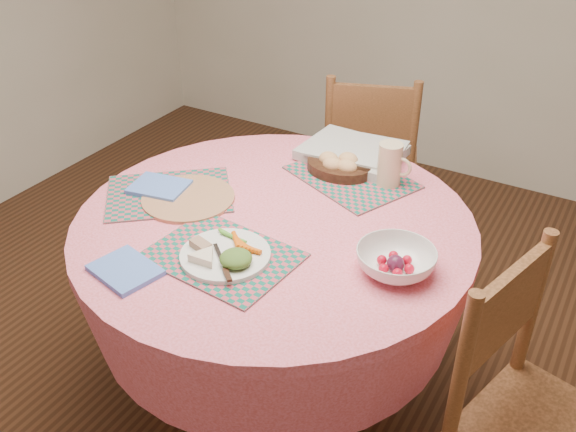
% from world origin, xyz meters
% --- Properties ---
extents(ground, '(4.00, 4.00, 0.00)m').
position_xyz_m(ground, '(0.00, 0.00, 0.00)').
color(ground, '#331C0F').
rests_on(ground, ground).
extents(dining_table, '(1.24, 1.24, 0.75)m').
position_xyz_m(dining_table, '(0.00, 0.00, 0.56)').
color(dining_table, pink).
rests_on(dining_table, ground).
extents(chair_right, '(0.50, 0.52, 0.92)m').
position_xyz_m(chair_right, '(0.85, -0.12, 0.48)').
color(chair_right, brown).
rests_on(chair_right, ground).
extents(chair_back, '(0.54, 0.53, 0.92)m').
position_xyz_m(chair_back, '(-0.10, 0.99, 0.48)').
color(chair_back, brown).
rests_on(chair_back, ground).
extents(placemat_front, '(0.43, 0.33, 0.01)m').
position_xyz_m(placemat_front, '(-0.02, -0.24, 0.75)').
color(placemat_front, '#116151').
rests_on(placemat_front, dining_table).
extents(placemat_left, '(0.50, 0.49, 0.01)m').
position_xyz_m(placemat_left, '(-0.38, -0.04, 0.75)').
color(placemat_left, '#116151').
rests_on(placemat_left, dining_table).
extents(placemat_back, '(0.49, 0.43, 0.01)m').
position_xyz_m(placemat_back, '(0.09, 0.36, 0.75)').
color(placemat_back, '#116151').
rests_on(placemat_back, dining_table).
extents(wicker_trivet, '(0.30, 0.30, 0.01)m').
position_xyz_m(wicker_trivet, '(-0.30, -0.04, 0.76)').
color(wicker_trivet, '#8C5B3C').
rests_on(wicker_trivet, dining_table).
extents(napkin_near, '(0.21, 0.18, 0.01)m').
position_xyz_m(napkin_near, '(-0.21, -0.43, 0.76)').
color(napkin_near, '#557BDB').
rests_on(napkin_near, dining_table).
extents(napkin_far, '(0.20, 0.17, 0.01)m').
position_xyz_m(napkin_far, '(-0.42, -0.04, 0.76)').
color(napkin_far, '#557BDB').
rests_on(napkin_far, placemat_left).
extents(dinner_plate, '(0.25, 0.25, 0.05)m').
position_xyz_m(dinner_plate, '(-0.00, -0.25, 0.77)').
color(dinner_plate, white).
rests_on(dinner_plate, placemat_front).
extents(bread_bowl, '(0.23, 0.23, 0.08)m').
position_xyz_m(bread_bowl, '(0.04, 0.37, 0.78)').
color(bread_bowl, black).
rests_on(bread_bowl, placemat_back).
extents(latte_mug, '(0.12, 0.08, 0.15)m').
position_xyz_m(latte_mug, '(0.22, 0.38, 0.83)').
color(latte_mug, beige).
rests_on(latte_mug, placemat_back).
extents(fruit_bowl, '(0.27, 0.27, 0.07)m').
position_xyz_m(fruit_bowl, '(0.42, -0.06, 0.78)').
color(fruit_bowl, white).
rests_on(fruit_bowl, dining_table).
extents(newspaper_stack, '(0.37, 0.29, 0.04)m').
position_xyz_m(newspaper_stack, '(0.03, 0.50, 0.78)').
color(newspaper_stack, silver).
rests_on(newspaper_stack, dining_table).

